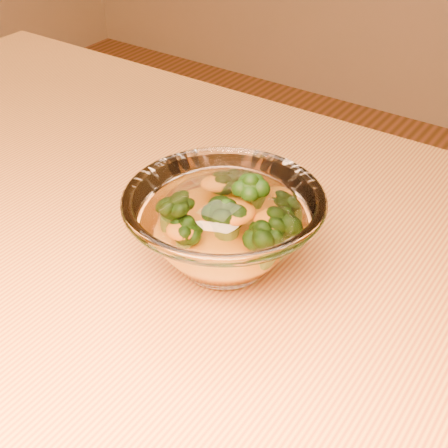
# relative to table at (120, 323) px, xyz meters

# --- Properties ---
(table) EXTENTS (1.20, 0.80, 0.75)m
(table) POSITION_rel_table_xyz_m (0.00, 0.00, 0.00)
(table) COLOR #B68536
(table) RESTS_ON ground
(glass_bowl) EXTENTS (0.19, 0.19, 0.08)m
(glass_bowl) POSITION_rel_table_xyz_m (0.10, 0.05, 0.14)
(glass_bowl) COLOR white
(glass_bowl) RESTS_ON table
(cheese_sauce) EXTENTS (0.09, 0.09, 0.03)m
(cheese_sauce) POSITION_rel_table_xyz_m (0.10, 0.05, 0.12)
(cheese_sauce) COLOR orange
(cheese_sauce) RESTS_ON glass_bowl
(broccoli_heap) EXTENTS (0.12, 0.11, 0.07)m
(broccoli_heap) POSITION_rel_table_xyz_m (0.11, 0.06, 0.15)
(broccoli_heap) COLOR black
(broccoli_heap) RESTS_ON cheese_sauce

